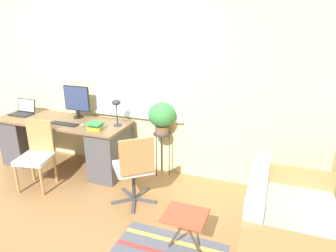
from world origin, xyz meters
The scene contains 15 objects.
ground_plane centered at (0.00, 0.00, 0.00)m, with size 14.00×14.00×0.00m, color #9E7042.
wall_back_with_window centered at (0.01, 0.79, 1.35)m, with size 9.00×0.12×2.70m.
desk centered at (-0.70, 0.36, 0.41)m, with size 2.06×0.71×0.76m.
laptop centered at (-1.47, 0.40, 0.81)m, with size 0.35×0.26×0.22m.
monitor centered at (-0.55, 0.55, 1.03)m, with size 0.43×0.15×0.49m.
keyboard centered at (-0.53, 0.20, 0.77)m, with size 0.42×0.12×0.02m.
mouse centered at (-0.24, 0.22, 0.78)m, with size 0.03×0.06×0.03m.
desk_lamp centered at (0.20, 0.43, 1.05)m, with size 0.12×0.12×0.38m.
book_stack centered at (0.00, 0.18, 0.82)m, with size 0.21×0.17×0.10m.
desk_chair_wooden centered at (-0.68, -0.24, 0.48)m, with size 0.48×0.48×0.90m.
office_chair_swivel centered at (0.75, -0.18, 0.50)m, with size 0.61×0.62×0.92m.
couch_loveseat centered at (2.49, -0.43, 0.29)m, with size 0.83×1.25×0.81m.
plant_stand centered at (0.79, 0.63, 0.57)m, with size 0.25×0.25×0.65m.
potted_plant centered at (0.79, 0.63, 0.91)m, with size 0.39×0.39×0.45m.
folding_stool centered at (1.57, -0.76, 0.39)m, with size 0.41×0.35×0.43m.
Camera 1 is at (2.25, -3.06, 2.16)m, focal length 32.00 mm.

